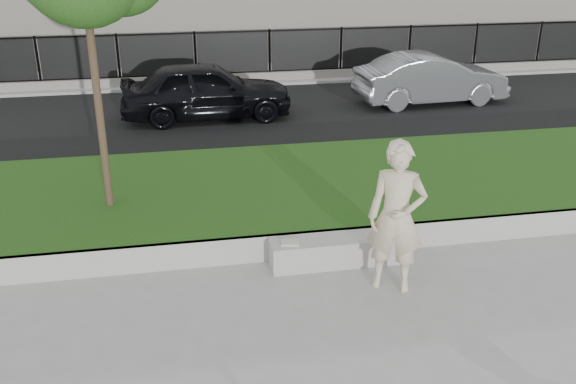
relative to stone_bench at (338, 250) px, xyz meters
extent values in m
plane|color=gray|center=(-0.76, -0.80, -0.20)|extent=(90.00, 90.00, 0.00)
cube|color=#0F390E|center=(-0.76, 2.20, 0.00)|extent=(34.00, 4.00, 0.40)
cube|color=#99968F|center=(-0.76, 0.24, 0.00)|extent=(34.00, 0.08, 0.40)
cube|color=black|center=(-0.76, 7.70, -0.18)|extent=(34.00, 7.00, 0.04)
cube|color=gray|center=(-0.76, 12.20, -0.14)|extent=(34.00, 3.00, 0.12)
cube|color=slate|center=(-0.76, 11.20, 0.04)|extent=(32.00, 0.30, 0.24)
cube|color=black|center=(-0.76, 11.20, 0.67)|extent=(32.00, 0.04, 1.50)
cube|color=black|center=(-0.76, 11.20, 1.37)|extent=(32.00, 0.05, 0.05)
cube|color=black|center=(-0.76, 11.20, 0.17)|extent=(32.00, 0.05, 0.05)
cube|color=#99968F|center=(0.00, 0.00, 0.00)|extent=(1.94, 0.48, 0.40)
imported|color=beige|center=(0.55, -0.77, 0.82)|extent=(0.88, 0.75, 2.03)
cube|color=beige|center=(-0.70, -0.06, 0.21)|extent=(0.28, 0.22, 0.03)
cylinder|color=#38281C|center=(-3.24, 1.78, 2.65)|extent=(0.12, 0.12, 4.90)
imported|color=black|center=(-1.30, 7.63, 0.54)|extent=(4.16, 1.76, 1.40)
imported|color=gray|center=(4.64, 7.99, 0.50)|extent=(4.05, 1.62, 1.31)
camera|label=1|loc=(-2.20, -7.82, 4.28)|focal=40.00mm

